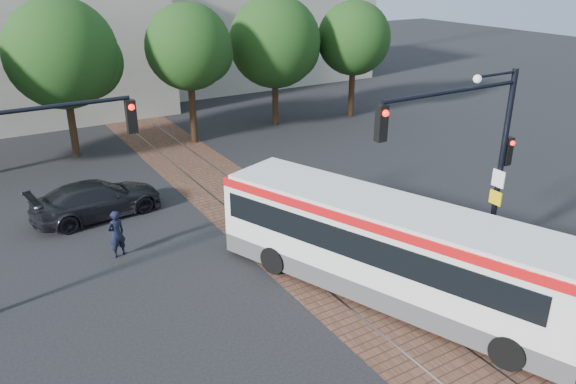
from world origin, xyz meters
The scene contains 10 objects.
ground centered at (0.00, 0.00, 0.00)m, with size 120.00×120.00×0.00m, color black.
trackbed centered at (0.00, 4.00, 0.01)m, with size 3.60×40.00×0.02m.
tree_row centered at (1.21, 16.42, 4.85)m, with size 26.40×5.60×7.67m.
warehouses centered at (-0.53, 28.75, 3.81)m, with size 40.00×13.00×8.00m.
city_bus centered at (0.60, -0.87, 1.61)m, with size 6.01×10.87×2.89m.
traffic_island centered at (4.82, -0.90, 0.33)m, with size 2.20×5.20×1.13m.
signal_pole_main centered at (3.86, -0.81, 4.16)m, with size 5.49×0.46×6.00m.
signal_pole_left centered at (-8.37, 4.00, 3.86)m, with size 4.99×0.34×6.00m.
officer centered at (-5.51, 5.51, 0.82)m, with size 0.60×0.39×1.63m, color black.
parked_car centered at (-5.31, 9.02, 0.71)m, with size 1.98×4.86×1.41m, color black.
Camera 1 is at (-9.16, -11.54, 9.19)m, focal length 35.00 mm.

